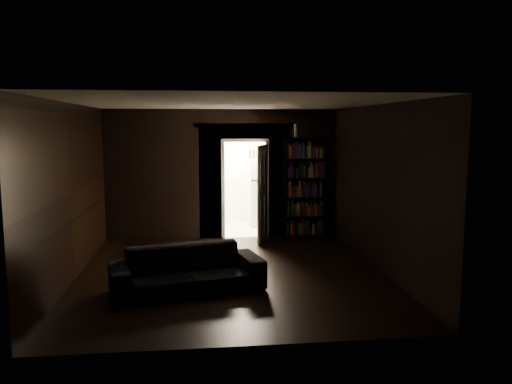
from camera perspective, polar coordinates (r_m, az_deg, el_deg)
ground at (r=8.40m, az=-2.89°, el=-9.35°), size 5.50×5.50×0.00m
room_walls at (r=9.14m, az=-3.46°, el=2.78°), size 5.02×5.61×2.84m
kitchen_alcove at (r=12.00m, az=-1.74°, el=1.65°), size 2.20×1.80×2.60m
sofa at (r=7.54m, az=-7.88°, el=-7.98°), size 2.39×1.46×0.86m
bookshelf at (r=10.93m, az=5.52°, el=0.47°), size 0.95×0.57×2.20m
refrigerator at (r=12.34m, az=0.95°, el=0.02°), size 0.90×0.86×1.65m
door at (r=10.53m, az=0.76°, el=-0.18°), size 0.33×0.82×2.05m
figurine at (r=10.87m, az=4.54°, el=7.04°), size 0.12×0.12×0.30m
bottles at (r=12.21m, az=0.54°, el=4.52°), size 0.72×0.14×0.29m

